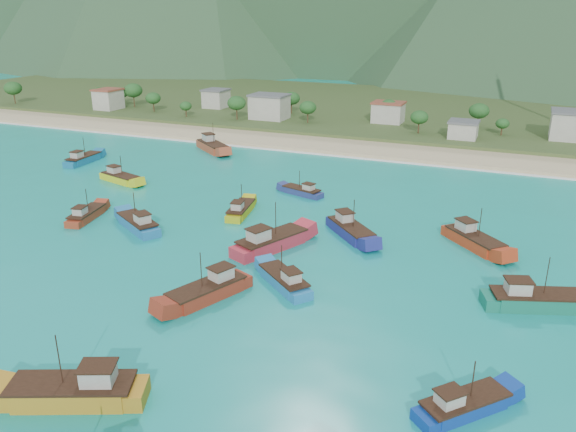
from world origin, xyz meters
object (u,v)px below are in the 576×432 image
at_px(boat_14, 83,160).
at_px(boat_26, 208,292).
at_px(boat_13, 302,192).
at_px(boat_15, 474,241).
at_px(boat_0, 138,224).
at_px(boat_25, 241,211).
at_px(boat_6, 75,393).
at_px(boat_22, 535,301).
at_px(boat_23, 350,231).
at_px(boat_7, 120,178).
at_px(boat_1, 463,407).
at_px(boat_10, 284,281).
at_px(boat_19, 271,243).
at_px(boat_2, 212,147).
at_px(boat_20, 87,216).

xyz_separation_m(boat_14, boat_26, (60.04, -45.32, 0.10)).
xyz_separation_m(boat_13, boat_15, (32.74, -13.29, 0.30)).
bearing_deg(boat_0, boat_25, -12.79).
relative_size(boat_6, boat_14, 1.20).
height_order(boat_22, boat_25, boat_22).
xyz_separation_m(boat_6, boat_23, (11.06, 47.69, -0.12)).
height_order(boat_7, boat_26, boat_26).
relative_size(boat_1, boat_7, 0.81).
height_order(boat_6, boat_23, boat_6).
bearing_deg(boat_10, boat_26, 170.04).
height_order(boat_6, boat_25, boat_6).
bearing_deg(boat_7, boat_0, 60.01).
height_order(boat_0, boat_10, boat_0).
bearing_deg(boat_0, boat_13, -2.79).
bearing_deg(boat_26, boat_25, -48.11).
relative_size(boat_0, boat_13, 1.23).
height_order(boat_23, boat_25, boat_23).
xyz_separation_m(boat_0, boat_22, (58.96, -2.78, 0.10)).
distance_m(boat_14, boat_15, 89.66).
bearing_deg(boat_25, boat_26, -80.75).
xyz_separation_m(boat_19, boat_25, (-11.09, 11.72, -0.34)).
height_order(boat_2, boat_7, boat_2).
relative_size(boat_1, boat_13, 0.97).
bearing_deg(boat_22, boat_19, -115.35).
relative_size(boat_10, boat_26, 0.80).
relative_size(boat_13, boat_20, 0.92).
height_order(boat_10, boat_26, boat_26).
bearing_deg(boat_10, boat_25, 77.51).
xyz_separation_m(boat_0, boat_20, (-10.88, 0.35, -0.16)).
distance_m(boat_1, boat_13, 63.21).
xyz_separation_m(boat_0, boat_7, (-19.94, 20.45, -0.06)).
xyz_separation_m(boat_6, boat_20, (-32.13, 37.55, -0.33)).
relative_size(boat_14, boat_23, 1.03).
distance_m(boat_10, boat_19, 12.11).
height_order(boat_6, boat_19, boat_19).
bearing_deg(boat_20, boat_6, -61.61).
height_order(boat_15, boat_19, boat_19).
relative_size(boat_1, boat_19, 0.66).
distance_m(boat_7, boat_25, 32.81).
height_order(boat_23, boat_26, boat_26).
height_order(boat_2, boat_22, boat_2).
height_order(boat_0, boat_19, boat_19).
distance_m(boat_7, boat_13, 38.20).
xyz_separation_m(boat_2, boat_10, (45.86, -60.78, -0.33)).
xyz_separation_m(boat_2, boat_19, (39.30, -50.60, -0.02)).
distance_m(boat_2, boat_19, 64.07).
relative_size(boat_2, boat_23, 1.21).
height_order(boat_1, boat_19, boat_19).
bearing_deg(boat_0, boat_20, 118.66).
xyz_separation_m(boat_6, boat_13, (-3.55, 64.18, -0.41)).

